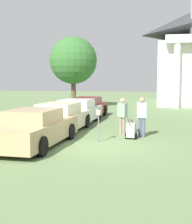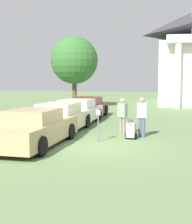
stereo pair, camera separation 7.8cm
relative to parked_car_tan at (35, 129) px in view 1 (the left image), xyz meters
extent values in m
plane|color=#607A4C|center=(2.32, 0.29, -0.66)|extent=(120.00, 120.00, 0.00)
cube|color=tan|center=(0.00, 0.04, -0.11)|extent=(2.08, 5.07, 0.74)
cube|color=tan|center=(-0.01, -0.16, 0.51)|extent=(1.74, 2.16, 0.49)
cylinder|color=black|center=(-0.86, 1.62, -0.33)|extent=(0.21, 0.68, 0.67)
cylinder|color=black|center=(0.98, 1.55, -0.33)|extent=(0.21, 0.68, 0.67)
cylinder|color=black|center=(0.87, -1.55, -0.33)|extent=(0.21, 0.68, 0.67)
cube|color=beige|center=(0.00, 3.24, -0.12)|extent=(2.00, 5.27, 0.72)
cube|color=beige|center=(-0.01, 3.03, 0.50)|extent=(1.67, 2.25, 0.52)
cylinder|color=black|center=(-0.82, 4.88, -0.32)|extent=(0.21, 0.69, 0.68)
cylinder|color=black|center=(0.95, 4.82, -0.32)|extent=(0.21, 0.69, 0.68)
cylinder|color=black|center=(-0.94, 1.66, -0.32)|extent=(0.21, 0.69, 0.68)
cylinder|color=black|center=(0.82, 1.59, -0.32)|extent=(0.21, 0.69, 0.68)
cube|color=silver|center=(0.00, 6.59, -0.11)|extent=(2.12, 4.83, 0.71)
cube|color=silver|center=(-0.01, 6.40, 0.49)|extent=(1.78, 2.06, 0.50)
cylinder|color=black|center=(-0.89, 8.10, -0.30)|extent=(0.21, 0.73, 0.72)
cylinder|color=black|center=(1.01, 8.03, -0.30)|extent=(0.21, 0.73, 0.72)
cylinder|color=black|center=(-1.00, 5.15, -0.30)|extent=(0.21, 0.73, 0.72)
cylinder|color=black|center=(0.90, 5.08, -0.30)|extent=(0.21, 0.73, 0.72)
cube|color=maroon|center=(0.00, 9.43, -0.10)|extent=(1.94, 5.02, 0.73)
cube|color=maroon|center=(-0.01, 9.23, 0.50)|extent=(1.62, 2.14, 0.46)
cylinder|color=black|center=(-0.80, 11.00, -0.30)|extent=(0.21, 0.74, 0.73)
cylinder|color=black|center=(0.92, 10.93, -0.30)|extent=(0.21, 0.74, 0.73)
cylinder|color=black|center=(-0.92, 7.92, -0.30)|extent=(0.21, 0.74, 0.73)
cylinder|color=black|center=(0.80, 7.86, -0.30)|extent=(0.21, 0.74, 0.73)
cylinder|color=slate|center=(2.24, 1.21, -0.11)|extent=(0.05, 0.05, 1.10)
cube|color=gray|center=(2.24, 1.21, 0.55)|extent=(0.18, 0.09, 0.22)
cylinder|color=gray|center=(3.10, 2.94, -0.25)|extent=(0.14, 0.14, 0.83)
cylinder|color=gray|center=(2.95, 3.02, -0.25)|extent=(0.14, 0.14, 0.83)
cube|color=gray|center=(3.02, 2.98, 0.49)|extent=(0.47, 0.40, 0.65)
sphere|color=tan|center=(3.02, 2.98, 0.93)|extent=(0.22, 0.22, 0.22)
cylinder|color=#515670|center=(4.01, 2.68, -0.24)|extent=(0.14, 0.14, 0.86)
cylinder|color=#515670|center=(3.84, 2.68, -0.24)|extent=(0.14, 0.14, 0.86)
cube|color=#99B2CC|center=(3.92, 2.68, 0.53)|extent=(0.43, 0.23, 0.68)
sphere|color=tan|center=(3.92, 2.68, 0.98)|extent=(0.23, 0.23, 0.23)
cube|color=#B2B2AD|center=(3.51, 2.12, -0.28)|extent=(0.41, 0.48, 0.60)
cone|color=#59595B|center=(3.51, 2.12, 0.10)|extent=(0.18, 0.18, 0.16)
cylinder|color=#4C4C4C|center=(3.45, 1.65, 0.12)|extent=(0.10, 0.59, 0.43)
cylinder|color=black|center=(3.30, 2.14, -0.52)|extent=(0.08, 0.28, 0.28)
cylinder|color=black|center=(3.71, 2.09, -0.52)|extent=(0.08, 0.28, 0.28)
cylinder|color=white|center=(6.32, 17.93, 2.25)|extent=(0.56, 0.56, 5.84)
cylinder|color=brown|center=(-3.12, 17.29, 0.59)|extent=(0.44, 0.44, 2.51)
sphere|color=#33662D|center=(-3.12, 17.29, 3.71)|extent=(4.40, 4.40, 4.40)
camera|label=1|loc=(4.52, -11.12, 1.83)|focal=50.00mm
camera|label=2|loc=(4.60, -11.11, 1.83)|focal=50.00mm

